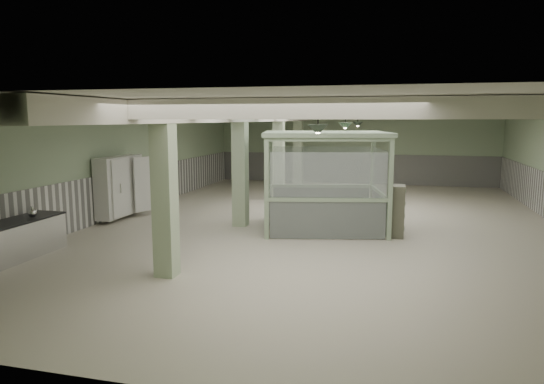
# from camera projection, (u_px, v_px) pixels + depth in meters

# --- Properties ---
(floor) EXTENTS (20.00, 20.00, 0.00)m
(floor) POSITION_uv_depth(u_px,v_px,m) (326.00, 223.00, 15.35)
(floor) COLOR beige
(floor) RESTS_ON ground
(ceiling) EXTENTS (14.00, 20.00, 0.02)m
(ceiling) POSITION_uv_depth(u_px,v_px,m) (328.00, 108.00, 14.81)
(ceiling) COLOR beige
(ceiling) RESTS_ON wall_back
(wall_back) EXTENTS (14.00, 0.02, 3.60)m
(wall_back) POSITION_uv_depth(u_px,v_px,m) (354.00, 148.00, 24.66)
(wall_back) COLOR #96AC8A
(wall_back) RESTS_ON floor
(wall_front) EXTENTS (14.00, 0.02, 3.60)m
(wall_front) POSITION_uv_depth(u_px,v_px,m) (204.00, 249.00, 5.50)
(wall_front) COLOR #96AC8A
(wall_front) RESTS_ON floor
(wall_left) EXTENTS (0.02, 20.00, 3.60)m
(wall_left) POSITION_uv_depth(u_px,v_px,m) (126.00, 162.00, 16.80)
(wall_left) COLOR #96AC8A
(wall_left) RESTS_ON floor
(wainscot_left) EXTENTS (0.05, 19.90, 1.50)m
(wainscot_left) POSITION_uv_depth(u_px,v_px,m) (128.00, 192.00, 16.95)
(wainscot_left) COLOR silver
(wainscot_left) RESTS_ON floor
(wainscot_back) EXTENTS (13.90, 0.05, 1.50)m
(wainscot_back) POSITION_uv_depth(u_px,v_px,m) (353.00, 169.00, 24.79)
(wainscot_back) COLOR silver
(wainscot_back) RESTS_ON floor
(girder) EXTENTS (0.45, 19.90, 0.40)m
(girder) POSITION_uv_depth(u_px,v_px,m) (249.00, 115.00, 15.46)
(girder) COLOR silver
(girder) RESTS_ON ceiling
(beam_a) EXTENTS (13.90, 0.35, 0.32)m
(beam_a) POSITION_uv_depth(u_px,v_px,m) (262.00, 109.00, 7.65)
(beam_a) COLOR silver
(beam_a) RESTS_ON ceiling
(beam_b) EXTENTS (13.90, 0.35, 0.32)m
(beam_b) POSITION_uv_depth(u_px,v_px,m) (294.00, 112.00, 10.05)
(beam_b) COLOR silver
(beam_b) RESTS_ON ceiling
(beam_c) EXTENTS (13.90, 0.35, 0.32)m
(beam_c) POSITION_uv_depth(u_px,v_px,m) (314.00, 113.00, 12.44)
(beam_c) COLOR silver
(beam_c) RESTS_ON ceiling
(beam_d) EXTENTS (13.90, 0.35, 0.32)m
(beam_d) POSITION_uv_depth(u_px,v_px,m) (327.00, 114.00, 14.84)
(beam_d) COLOR silver
(beam_d) RESTS_ON ceiling
(beam_e) EXTENTS (13.90, 0.35, 0.32)m
(beam_e) POSITION_uv_depth(u_px,v_px,m) (337.00, 115.00, 17.23)
(beam_e) COLOR silver
(beam_e) RESTS_ON ceiling
(beam_f) EXTENTS (13.90, 0.35, 0.32)m
(beam_f) POSITION_uv_depth(u_px,v_px,m) (344.00, 115.00, 19.63)
(beam_f) COLOR silver
(beam_f) RESTS_ON ceiling
(beam_g) EXTENTS (13.90, 0.35, 0.32)m
(beam_g) POSITION_uv_depth(u_px,v_px,m) (350.00, 116.00, 22.02)
(beam_g) COLOR silver
(beam_g) RESTS_ON ceiling
(column_a) EXTENTS (0.42, 0.42, 3.60)m
(column_a) POSITION_uv_depth(u_px,v_px,m) (165.00, 191.00, 9.94)
(column_a) COLOR #B0C69F
(column_a) RESTS_ON floor
(column_b) EXTENTS (0.42, 0.42, 3.60)m
(column_b) POSITION_uv_depth(u_px,v_px,m) (240.00, 168.00, 14.73)
(column_b) COLOR #B0C69F
(column_b) RESTS_ON floor
(column_c) EXTENTS (0.42, 0.42, 3.60)m
(column_c) POSITION_uv_depth(u_px,v_px,m) (279.00, 156.00, 19.52)
(column_c) COLOR #B0C69F
(column_c) RESTS_ON floor
(column_d) EXTENTS (0.42, 0.42, 3.60)m
(column_d) POSITION_uv_depth(u_px,v_px,m) (298.00, 150.00, 23.36)
(column_d) COLOR #B0C69F
(column_d) RESTS_ON floor
(pendant_front) EXTENTS (0.44, 0.44, 0.22)m
(pendant_front) POSITION_uv_depth(u_px,v_px,m) (318.00, 130.00, 9.98)
(pendant_front) COLOR #2C3A2D
(pendant_front) RESTS_ON ceiling
(pendant_mid) EXTENTS (0.44, 0.44, 0.22)m
(pendant_mid) POSITION_uv_depth(u_px,v_px,m) (345.00, 126.00, 15.25)
(pendant_mid) COLOR #2C3A2D
(pendant_mid) RESTS_ON ceiling
(pendant_back) EXTENTS (0.44, 0.44, 0.22)m
(pendant_back) POSITION_uv_depth(u_px,v_px,m) (358.00, 124.00, 20.04)
(pendant_back) COLOR #2C3A2D
(pendant_back) RESTS_ON ceiling
(pitcher_near) EXTENTS (0.24, 0.26, 0.28)m
(pitcher_near) POSITION_uv_depth(u_px,v_px,m) (32.00, 212.00, 11.71)
(pitcher_near) COLOR silver
(pitcher_near) RESTS_ON prep_counter
(walkin_cooler) EXTENTS (0.87, 2.12, 1.94)m
(walkin_cooler) POSITION_uv_depth(u_px,v_px,m) (120.00, 190.00, 15.85)
(walkin_cooler) COLOR silver
(walkin_cooler) RESTS_ON floor
(guard_booth) EXTENTS (4.14, 3.72, 2.89)m
(guard_booth) POSITION_uv_depth(u_px,v_px,m) (325.00, 165.00, 14.34)
(guard_booth) COLOR #8DA584
(guard_booth) RESTS_ON floor
(filing_cabinet) EXTENTS (0.48, 0.67, 1.45)m
(filing_cabinet) POSITION_uv_depth(u_px,v_px,m) (396.00, 211.00, 13.52)
(filing_cabinet) COLOR #5C5D4D
(filing_cabinet) RESTS_ON floor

